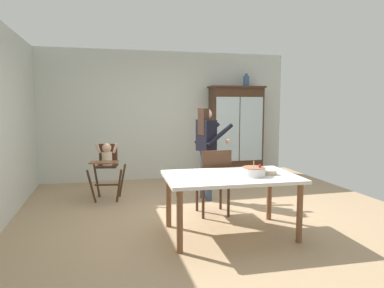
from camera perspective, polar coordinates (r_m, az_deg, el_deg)
ground_plane at (r=5.24m, az=1.13°, el=-11.25°), size 6.24×6.24×0.00m
wall_back at (r=7.57m, az=-4.17°, el=4.60°), size 5.32×0.06×2.70m
china_cabinet at (r=7.74m, az=7.13°, el=1.99°), size 1.19×0.48×1.98m
ceramic_vase at (r=7.82m, az=8.79°, el=10.10°), size 0.13×0.13×0.27m
high_chair_with_toddler at (r=6.02m, az=-13.63°, el=-2.71°), size 0.67×0.76×0.95m
adult_person at (r=5.83m, az=2.37°, el=0.29°), size 0.59×0.58×1.53m
dining_table at (r=4.33m, az=6.26°, el=-6.14°), size 1.62×1.07×0.74m
birthday_cake at (r=4.29m, az=9.97°, el=-4.41°), size 0.28×0.28×0.19m
serving_bowl at (r=4.42m, az=12.41°, el=-4.49°), size 0.18×0.18×0.05m
dining_chair_far_side at (r=5.02m, az=3.66°, el=-5.49°), size 0.45×0.45×0.96m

